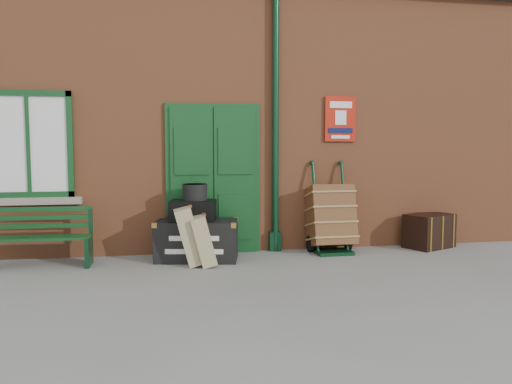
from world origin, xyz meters
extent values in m
plane|color=gray|center=(0.00, 0.00, 0.00)|extent=(80.00, 80.00, 0.00)
cube|color=#AA5D37|center=(0.00, 3.50, 2.00)|extent=(10.00, 4.00, 4.00)
cube|color=#38302B|center=(0.00, 3.50, 4.15)|extent=(10.30, 4.30, 0.30)
cube|color=#113E19|center=(-0.30, 1.46, 1.10)|extent=(1.42, 0.12, 2.32)
cube|color=white|center=(-2.90, 1.45, 1.65)|extent=(1.20, 0.08, 1.50)
cylinder|color=black|center=(0.65, 1.42, 2.00)|extent=(0.10, 0.10, 4.00)
cube|color=#B71D0D|center=(1.70, 1.47, 2.05)|extent=(0.50, 0.03, 0.70)
cube|color=#113E19|center=(-2.69, 0.95, 0.40)|extent=(1.34, 0.38, 0.04)
cube|color=#113E19|center=(-2.69, 1.15, 0.65)|extent=(1.33, 0.06, 0.35)
cube|color=black|center=(-2.05, 0.94, 0.20)|extent=(0.06, 0.40, 0.40)
cube|color=black|center=(-0.58, 1.03, 0.29)|extent=(1.24, 0.84, 0.57)
cube|color=black|center=(-0.63, 1.03, 0.71)|extent=(0.70, 0.57, 0.29)
cylinder|color=black|center=(-0.60, 1.06, 0.97)|extent=(0.40, 0.40, 0.23)
cube|color=tan|center=(-0.71, 0.79, 0.41)|extent=(0.42, 0.56, 0.81)
cube|color=tan|center=(-0.53, 0.69, 0.35)|extent=(0.36, 0.51, 0.70)
cube|color=black|center=(1.48, 1.06, 0.03)|extent=(0.53, 0.38, 0.05)
cylinder|color=black|center=(1.24, 1.25, 0.69)|extent=(0.04, 0.38, 1.35)
cylinder|color=black|center=(1.71, 1.25, 0.69)|extent=(0.04, 0.38, 1.35)
cylinder|color=black|center=(1.17, 1.27, 0.13)|extent=(0.05, 0.26, 0.26)
cylinder|color=black|center=(1.78, 1.27, 0.13)|extent=(0.05, 0.26, 0.26)
cube|color=brown|center=(1.48, 1.23, 0.55)|extent=(0.66, 0.72, 1.00)
cube|color=black|center=(3.15, 1.25, 0.27)|extent=(0.88, 0.75, 0.54)
camera|label=1|loc=(-1.03, -6.04, 1.59)|focal=35.00mm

